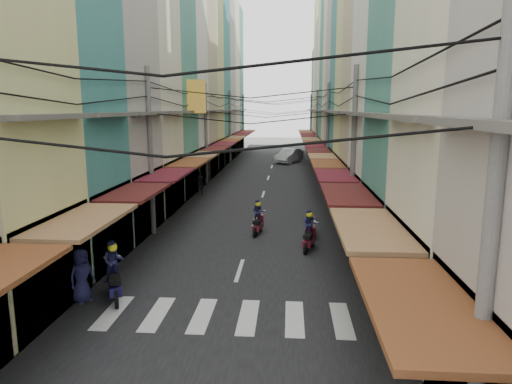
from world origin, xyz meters
The scene contains 15 objects.
ground centered at (0.00, 0.00, 0.00)m, with size 160.00×160.00×0.00m, color slate.
road centered at (0.00, 20.00, 0.01)m, with size 10.00×80.00×0.02m, color black.
sidewalk_left centered at (-6.50, 20.00, 0.03)m, with size 3.00×80.00×0.06m, color gray.
sidewalk_right centered at (6.50, 20.00, 0.03)m, with size 3.00×80.00×0.06m, color gray.
crosswalk centered at (0.00, -6.00, 0.03)m, with size 7.55×2.40×0.01m.
building_row_left centered at (-7.92, 16.56, 9.78)m, with size 7.80×67.67×23.70m.
building_row_right centered at (7.92, 16.45, 9.41)m, with size 7.80×68.98×22.59m.
utility_poles centered at (0.00, 15.01, 6.59)m, with size 10.20×66.13×8.20m.
white_car centered at (1.84, 33.91, 0.00)m, with size 5.75×2.26×2.03m, color silver.
bicycle centered at (5.92, -0.23, 0.00)m, with size 0.67×1.78×1.23m, color black.
moving_scooters centered at (-0.19, -0.43, 0.56)m, with size 7.26×10.13×1.99m.
parked_scooters centered at (4.37, -3.36, 0.47)m, with size 12.95×11.38×1.02m.
pedestrians centered at (-4.31, 4.18, 1.04)m, with size 13.11×21.36×2.25m.
market_umbrella centered at (5.67, -2.87, 2.07)m, with size 2.23×2.23×2.35m.
traffic_sign centered at (5.53, -4.24, 1.92)m, with size 0.10×0.58×2.67m.
Camera 1 is at (1.88, -18.81, 6.23)m, focal length 32.00 mm.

